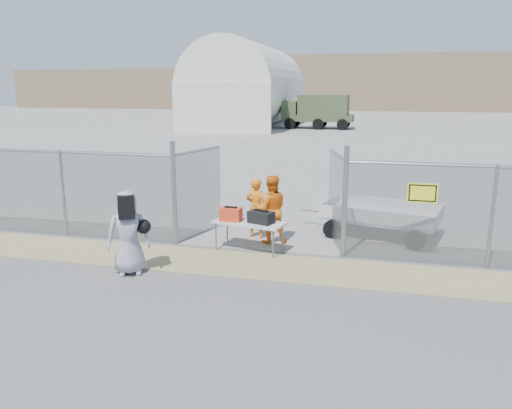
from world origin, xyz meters
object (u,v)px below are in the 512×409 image
(security_worker_right, at_px, (271,209))
(utility_trailer, at_px, (381,219))
(security_worker_left, at_px, (256,208))
(visitor, at_px, (128,233))
(folding_table, at_px, (249,236))

(security_worker_right, distance_m, utility_trailer, 2.92)
(security_worker_left, height_order, utility_trailer, security_worker_left)
(security_worker_left, xyz_separation_m, security_worker_right, (0.44, -0.33, 0.07))
(security_worker_left, relative_size, visitor, 0.89)
(folding_table, height_order, security_worker_left, security_worker_left)
(security_worker_right, distance_m, visitor, 3.60)
(folding_table, bearing_deg, security_worker_right, 76.15)
(security_worker_left, bearing_deg, utility_trailer, -153.20)
(security_worker_left, xyz_separation_m, utility_trailer, (3.06, 0.89, -0.32))
(visitor, bearing_deg, utility_trailer, 11.26)
(security_worker_left, bearing_deg, folding_table, 105.13)
(folding_table, height_order, utility_trailer, utility_trailer)
(folding_table, bearing_deg, security_worker_left, 106.56)
(security_worker_right, xyz_separation_m, utility_trailer, (2.62, 1.22, -0.39))
(folding_table, distance_m, utility_trailer, 3.57)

